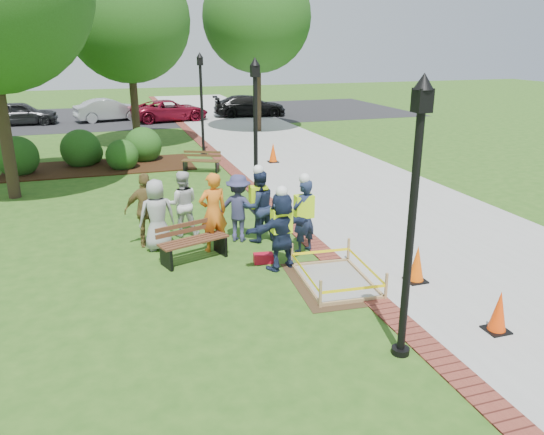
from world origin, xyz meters
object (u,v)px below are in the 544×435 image
object	(u,v)px
cone_front	(499,313)
hivis_worker_c	(259,204)
hivis_worker_a	(281,228)
hivis_worker_b	(304,214)
bench_near	(194,249)
wet_concrete_pad	(336,272)
lamp_near	(413,202)

from	to	relation	value
cone_front	hivis_worker_c	distance (m)	5.99
hivis_worker_a	hivis_worker_b	distance (m)	1.07
cone_front	hivis_worker_c	size ratio (longest dim) A/B	0.40
hivis_worker_a	hivis_worker_c	world-z (taller)	hivis_worker_c
bench_near	hivis_worker_a	distance (m)	2.08
hivis_worker_b	hivis_worker_a	bearing A→B (deg)	-137.46
hivis_worker_c	hivis_worker_b	bearing A→B (deg)	-52.89
wet_concrete_pad	cone_front	distance (m)	3.15
hivis_worker_a	hivis_worker_b	size ratio (longest dim) A/B	0.98
cone_front	lamp_near	size ratio (longest dim) A/B	0.18
hivis_worker_b	hivis_worker_c	xyz separation A→B (m)	(-0.77, 1.02, 0.01)
cone_front	hivis_worker_b	distance (m)	4.75
hivis_worker_b	bench_near	bearing A→B (deg)	173.86
wet_concrete_pad	bench_near	bearing A→B (deg)	141.25
wet_concrete_pad	cone_front	world-z (taller)	cone_front
bench_near	cone_front	world-z (taller)	bench_near
lamp_near	cone_front	bearing A→B (deg)	2.28
bench_near	cone_front	size ratio (longest dim) A/B	2.18
bench_near	lamp_near	xyz separation A→B (m)	(2.41, -4.71, 2.21)
bench_near	hivis_worker_c	bearing A→B (deg)	23.52
wet_concrete_pad	hivis_worker_b	size ratio (longest dim) A/B	1.29
hivis_worker_c	bench_near	bearing A→B (deg)	-156.48
hivis_worker_c	hivis_worker_a	bearing A→B (deg)	-90.45
cone_front	hivis_worker_b	size ratio (longest dim) A/B	0.40
lamp_near	hivis_worker_b	distance (m)	4.70
wet_concrete_pad	cone_front	bearing A→B (deg)	-55.88
cone_front	lamp_near	bearing A→B (deg)	-177.72
bench_near	lamp_near	bearing A→B (deg)	-62.88
cone_front	hivis_worker_a	world-z (taller)	hivis_worker_a
cone_front	hivis_worker_c	world-z (taller)	hivis_worker_c
cone_front	hivis_worker_a	size ratio (longest dim) A/B	0.41
wet_concrete_pad	hivis_worker_b	bearing A→B (deg)	90.68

